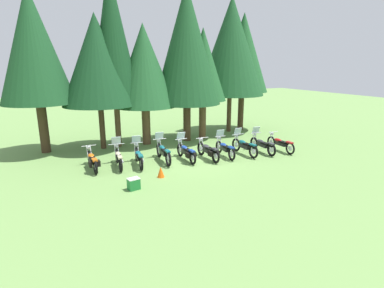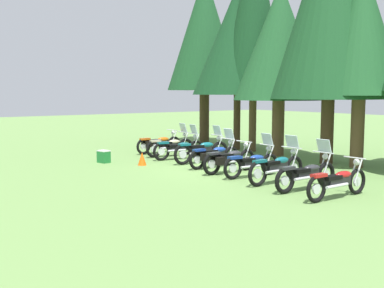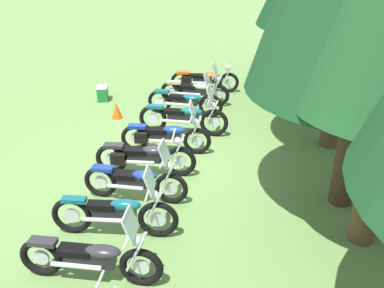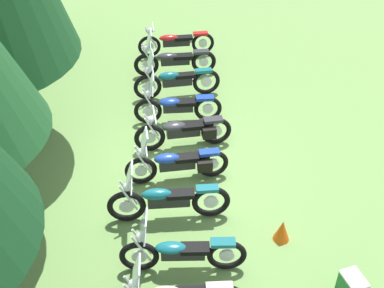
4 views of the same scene
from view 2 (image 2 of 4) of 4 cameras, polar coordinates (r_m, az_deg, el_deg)
ground_plane at (r=16.41m, az=3.68°, el=-3.07°), size 80.00×80.00×0.00m
motorcycle_0 at (r=20.73m, az=-4.09°, el=0.12°), size 0.68×2.33×1.00m
motorcycle_1 at (r=19.65m, az=-2.59°, el=-0.17°), size 0.78×2.22×1.36m
motorcycle_2 at (r=18.77m, az=-1.48°, el=-0.45°), size 0.63×2.29×1.37m
motorcycle_3 at (r=17.79m, az=1.26°, el=-0.72°), size 0.72×2.45×1.40m
motorcycle_4 at (r=16.70m, az=2.70°, el=-1.28°), size 0.67×2.26×1.36m
motorcycle_5 at (r=15.67m, az=4.49°, el=-1.82°), size 0.73×2.30×1.02m
motorcycle_6 at (r=14.96m, az=7.30°, el=-2.23°), size 0.62×2.20×1.36m
motorcycle_7 at (r=14.07m, az=10.26°, el=-2.73°), size 0.76×2.33×1.38m
motorcycle_8 at (r=13.26m, az=13.69°, el=-3.47°), size 0.72×2.34×1.36m
motorcycle_9 at (r=12.44m, az=17.20°, el=-4.30°), size 0.64×2.31×0.99m
pine_tree_0 at (r=24.85m, az=1.52°, el=13.34°), size 3.81×3.81×8.74m
pine_tree_1 at (r=22.11m, az=5.54°, el=12.40°), size 4.11×4.11×7.54m
pine_tree_2 at (r=21.68m, az=7.50°, el=15.88°), size 2.86×2.86×10.03m
pine_tree_3 at (r=20.16m, az=10.53°, el=11.99°), size 3.76×3.76×7.14m
pine_tree_4 at (r=18.46m, az=16.42°, el=16.26°), size 4.20×4.20×9.51m
pine_tree_5 at (r=17.71m, az=19.72°, el=12.74°), size 3.03×3.03×7.08m
picnic_cooler at (r=18.20m, az=-10.60°, el=-1.49°), size 0.51×0.42×0.47m
traffic_cone at (r=17.36m, az=-6.03°, el=-1.78°), size 0.32×0.32×0.48m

